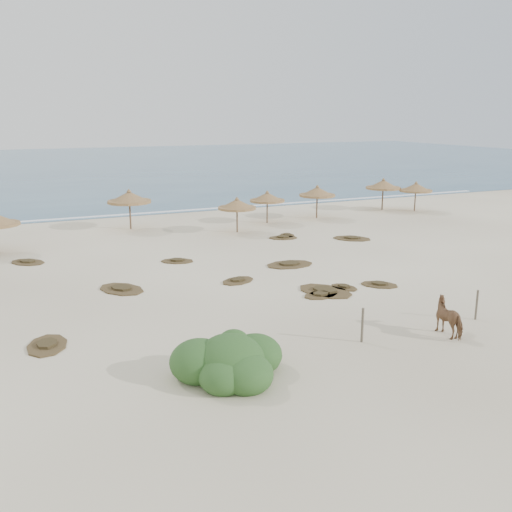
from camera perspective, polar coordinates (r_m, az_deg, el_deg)
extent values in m
plane|color=#F7EDCB|center=(24.54, 3.06, -5.15)|extent=(160.00, 160.00, 0.00)
cube|color=navy|center=(96.56, -17.69, 8.60)|extent=(200.00, 100.00, 0.01)
cube|color=white|center=(48.49, -10.98, 4.22)|extent=(70.00, 0.60, 0.01)
cylinder|color=brown|center=(41.83, -12.48, 4.11)|extent=(0.12, 0.12, 2.17)
cylinder|color=olive|center=(41.69, -12.54, 5.33)|extent=(3.64, 3.64, 0.19)
cone|color=olive|center=(41.64, -12.57, 5.79)|extent=(3.52, 3.52, 0.78)
cone|color=olive|center=(41.58, -12.60, 6.43)|extent=(0.37, 0.37, 0.23)
cylinder|color=brown|center=(39.80, -1.90, 3.72)|extent=(0.11, 0.11, 1.87)
cylinder|color=olive|center=(39.67, -1.91, 4.82)|extent=(3.51, 3.51, 0.16)
cone|color=olive|center=(39.63, -1.92, 5.24)|extent=(3.40, 3.40, 0.67)
cone|color=olive|center=(39.57, -1.92, 5.81)|extent=(0.32, 0.32, 0.20)
cylinder|color=brown|center=(43.29, 1.12, 4.55)|extent=(0.11, 0.11, 1.86)
cylinder|color=olive|center=(43.17, 1.13, 5.56)|extent=(2.76, 2.76, 0.16)
cone|color=olive|center=(43.12, 1.13, 5.94)|extent=(2.67, 2.67, 0.66)
cone|color=olive|center=(43.07, 1.13, 6.46)|extent=(0.32, 0.32, 0.19)
cylinder|color=brown|center=(45.52, 6.11, 5.03)|extent=(0.11, 0.11, 1.99)
cylinder|color=olive|center=(45.40, 6.13, 6.05)|extent=(3.73, 3.73, 0.17)
cone|color=olive|center=(45.35, 6.14, 6.45)|extent=(3.61, 3.61, 0.71)
cone|color=olive|center=(45.30, 6.16, 6.98)|extent=(0.34, 0.34, 0.21)
cylinder|color=brown|center=(50.49, 12.54, 5.70)|extent=(0.12, 0.12, 2.06)
cylinder|color=olive|center=(50.38, 12.59, 6.66)|extent=(3.04, 3.04, 0.18)
cone|color=olive|center=(50.34, 12.61, 7.03)|extent=(2.94, 2.94, 0.74)
cone|color=olive|center=(50.29, 12.64, 7.52)|extent=(0.35, 0.35, 0.22)
cylinder|color=brown|center=(50.49, 15.62, 5.43)|extent=(0.11, 0.11, 1.90)
cylinder|color=olive|center=(50.39, 15.68, 6.31)|extent=(2.73, 2.73, 0.16)
cone|color=olive|center=(50.35, 15.70, 6.65)|extent=(2.63, 2.63, 0.68)
cone|color=olive|center=(50.30, 15.73, 7.11)|extent=(0.33, 0.33, 0.20)
imported|color=brown|center=(22.56, 18.88, -5.83)|extent=(0.74, 1.63, 1.37)
cylinder|color=brown|center=(21.06, 10.59, -6.81)|extent=(0.13, 0.13, 1.30)
cylinder|color=brown|center=(24.57, 21.20, -4.58)|extent=(0.11, 0.11, 1.24)
ellipsoid|color=#386129|center=(18.02, -2.57, -10.41)|extent=(2.20, 2.20, 1.65)
ellipsoid|color=#386129|center=(18.69, -0.08, -9.84)|extent=(1.76, 1.76, 1.32)
ellipsoid|color=#386129|center=(18.16, -5.71, -10.47)|extent=(1.87, 1.87, 1.40)
ellipsoid|color=#386129|center=(17.52, -0.95, -11.74)|extent=(1.65, 1.65, 1.23)
ellipsoid|color=#386129|center=(17.50, -3.26, -11.88)|extent=(1.54, 1.54, 1.15)
ellipsoid|color=#386129|center=(19.17, -1.79, -9.56)|extent=(1.32, 1.32, 0.99)
ellipsoid|color=#386129|center=(18.45, -2.25, -8.51)|extent=(0.99, 0.99, 0.74)
ellipsoid|color=#386129|center=(17.83, -3.71, -9.16)|extent=(0.88, 0.88, 0.66)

